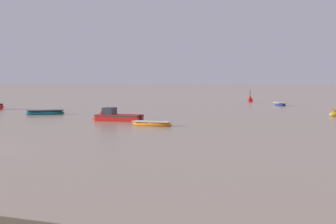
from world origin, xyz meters
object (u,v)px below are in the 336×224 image
object	(u,v)px
rowboat_moored_1	(45,113)
channel_buoy	(250,99)
rowboat_moored_2	(280,104)
motorboat_moored_4	(112,118)
rowboat_moored_0	(152,124)

from	to	relation	value
rowboat_moored_1	channel_buoy	distance (m)	45.78
rowboat_moored_1	channel_buoy	world-z (taller)	channel_buoy
rowboat_moored_2	motorboat_moored_4	bearing A→B (deg)	-37.41
motorboat_moored_4	rowboat_moored_0	bearing A→B (deg)	143.96
rowboat_moored_0	rowboat_moored_2	bearing A→B (deg)	-96.80
motorboat_moored_4	rowboat_moored_1	bearing A→B (deg)	-30.71
rowboat_moored_1	rowboat_moored_2	world-z (taller)	rowboat_moored_1
rowboat_moored_0	motorboat_moored_4	bearing A→B (deg)	-33.74
rowboat_moored_1	motorboat_moored_4	distance (m)	13.18
rowboat_moored_1	rowboat_moored_2	distance (m)	38.50
rowboat_moored_1	channel_buoy	size ratio (longest dim) A/B	1.87
rowboat_moored_0	rowboat_moored_1	distance (m)	20.12
rowboat_moored_1	channel_buoy	xyz separation A→B (m)	(12.26, 44.11, 0.27)
rowboat_moored_2	rowboat_moored_0	bearing A→B (deg)	-28.30
rowboat_moored_1	motorboat_moored_4	bearing A→B (deg)	111.09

